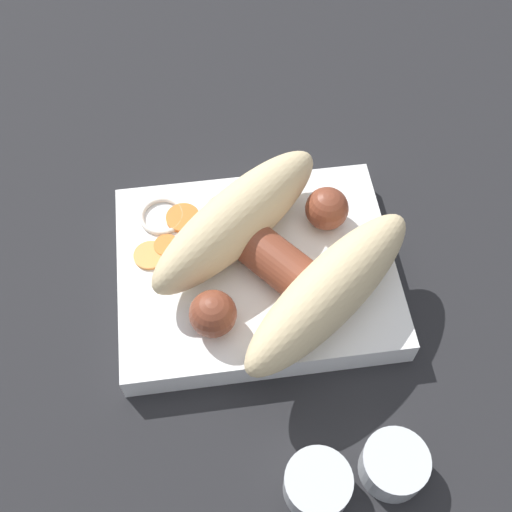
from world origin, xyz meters
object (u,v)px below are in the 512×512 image
(food_tray, at_px, (256,271))
(condiment_cup_far, at_px, (393,465))
(sausage, at_px, (273,258))
(bread_roll, at_px, (282,254))
(condiment_cup_near, at_px, (317,485))

(food_tray, distance_m, condiment_cup_far, 0.18)
(sausage, bearing_deg, condiment_cup_far, 111.25)
(food_tray, xyz_separation_m, bread_roll, (-0.02, 0.01, 0.04))
(condiment_cup_far, bearing_deg, bread_roll, -70.31)
(bread_roll, relative_size, condiment_cup_far, 4.86)
(sausage, distance_m, condiment_cup_far, 0.17)
(sausage, relative_size, condiment_cup_far, 2.96)
(bread_roll, height_order, condiment_cup_near, bread_roll)
(bread_roll, distance_m, condiment_cup_far, 0.17)
(sausage, relative_size, condiment_cup_near, 2.96)
(sausage, bearing_deg, food_tray, -36.63)
(bread_roll, relative_size, condiment_cup_near, 4.86)
(food_tray, relative_size, sausage, 1.62)
(bread_roll, height_order, sausage, bread_roll)
(bread_roll, relative_size, sausage, 1.65)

